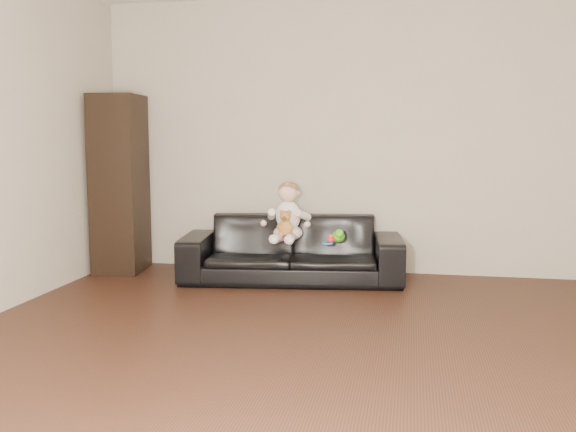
% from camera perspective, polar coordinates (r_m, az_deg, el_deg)
% --- Properties ---
extents(floor, '(5.50, 5.50, 0.00)m').
position_cam_1_polar(floor, '(3.65, 2.72, -13.87)').
color(floor, '#371E13').
rests_on(floor, ground).
extents(wall_back, '(5.00, 0.00, 5.00)m').
position_cam_1_polar(wall_back, '(6.14, 6.50, 7.06)').
color(wall_back, '#BAB09C').
rests_on(wall_back, ground).
extents(sofa, '(2.05, 1.01, 0.58)m').
position_cam_1_polar(sofa, '(5.81, 0.32, -2.93)').
color(sofa, black).
rests_on(sofa, floor).
extents(cabinet, '(0.49, 0.63, 1.69)m').
position_cam_1_polar(cabinet, '(6.36, -14.71, 2.77)').
color(cabinet, black).
rests_on(cabinet, floor).
extents(shelf_item, '(0.21, 0.27, 0.28)m').
position_cam_1_polar(shelf_item, '(6.34, -14.66, 6.20)').
color(shelf_item, silver).
rests_on(shelf_item, cabinet).
extents(baby, '(0.36, 0.44, 0.52)m').
position_cam_1_polar(baby, '(5.66, -0.03, 0.08)').
color(baby, '#F4CED2').
rests_on(baby, sofa).
extents(teddy_bear, '(0.15, 0.15, 0.23)m').
position_cam_1_polar(teddy_bear, '(5.51, -0.24, -0.69)').
color(teddy_bear, '#AB7131').
rests_on(teddy_bear, sofa).
extents(toy_green, '(0.15, 0.17, 0.10)m').
position_cam_1_polar(toy_green, '(5.61, 4.47, -1.85)').
color(toy_green, '#47CF18').
rests_on(toy_green, sofa).
extents(toy_rattle, '(0.08, 0.08, 0.07)m').
position_cam_1_polar(toy_rattle, '(5.55, 3.83, -2.11)').
color(toy_rattle, red).
rests_on(toy_rattle, sofa).
extents(toy_blue_disc, '(0.13, 0.13, 0.01)m').
position_cam_1_polar(toy_blue_disc, '(5.53, 3.51, -2.43)').
color(toy_blue_disc, '#1B99DF').
rests_on(toy_blue_disc, sofa).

